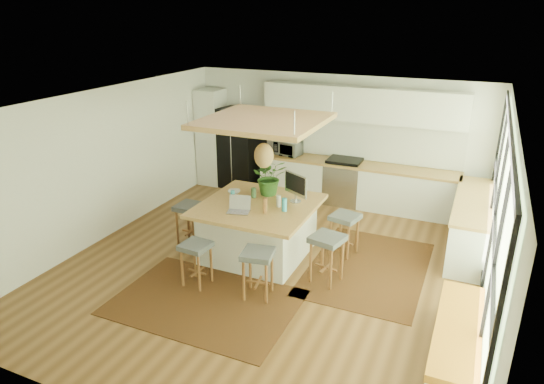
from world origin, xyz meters
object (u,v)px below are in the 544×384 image
at_px(stool_near_right, 258,275).
at_px(stool_left_side, 191,226).
at_px(stool_right_front, 326,261).
at_px(island, 258,229).
at_px(laptop, 238,205).
at_px(fridge, 242,149).
at_px(monitor, 296,187).
at_px(island_plant, 270,181).
at_px(microwave, 288,147).
at_px(stool_near_left, 197,264).
at_px(stool_right_back, 344,235).

distance_m(stool_near_right, stool_left_side, 2.11).
bearing_deg(stool_right_front, island, 163.81).
bearing_deg(stool_near_right, island, 115.07).
bearing_deg(laptop, stool_near_right, -61.17).
xyz_separation_m(island, stool_left_side, (-1.28, -0.13, -0.11)).
relative_size(island, stool_left_side, 2.44).
xyz_separation_m(stool_right_front, laptop, (-1.48, -0.05, 0.70)).
relative_size(island, stool_right_front, 2.38).
xyz_separation_m(fridge, stool_left_side, (0.52, -3.02, -0.57)).
xyz_separation_m(monitor, island_plant, (-0.54, 0.15, -0.01)).
distance_m(stool_left_side, microwave, 3.19).
height_order(stool_near_left, stool_right_back, stool_right_back).
distance_m(fridge, monitor, 3.45).
relative_size(island, island_plant, 2.87).
relative_size(stool_near_right, stool_right_front, 0.95).
height_order(stool_right_back, monitor, monitor).
distance_m(stool_near_right, laptop, 1.24).
bearing_deg(island, island_plant, 91.11).
bearing_deg(island, stool_right_front, -16.19).
distance_m(stool_right_front, laptop, 1.63).
relative_size(stool_right_front, island_plant, 1.21).
bearing_deg(fridge, microwave, 11.24).
xyz_separation_m(stool_right_front, microwave, (-1.98, 3.29, 0.76)).
distance_m(stool_near_right, stool_right_front, 1.12).
bearing_deg(stool_right_front, monitor, 137.48).
bearing_deg(stool_left_side, island_plant, 26.49).
distance_m(island, stool_near_left, 1.34).
xyz_separation_m(stool_right_back, laptop, (-1.48, -1.03, 0.70)).
relative_size(monitor, microwave, 0.97).
bearing_deg(fridge, stool_right_front, -35.74).
relative_size(island, microwave, 3.29).
height_order(island, microwave, microwave).
bearing_deg(fridge, stool_right_back, -25.76).
height_order(fridge, stool_left_side, fridge).
height_order(stool_right_back, stool_left_side, stool_left_side).
relative_size(stool_near_left, laptop, 1.85).
xyz_separation_m(monitor, microwave, (-1.17, 2.55, -0.07)).
distance_m(stool_right_back, microwave, 3.14).
relative_size(stool_right_front, stool_right_back, 1.06).
bearing_deg(stool_left_side, stool_near_right, -29.97).
bearing_deg(laptop, island, 58.30).
relative_size(microwave, island_plant, 0.87).
distance_m(fridge, microwave, 1.18).
xyz_separation_m(fridge, island_plant, (1.79, -2.39, 0.26)).
relative_size(stool_near_right, stool_left_side, 0.98).
height_order(stool_right_front, stool_left_side, stool_right_front).
xyz_separation_m(stool_left_side, island_plant, (1.27, 0.63, 0.83)).
relative_size(laptop, monitor, 0.69).
bearing_deg(stool_right_back, island_plant, -176.28).
relative_size(stool_left_side, laptop, 2.02).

